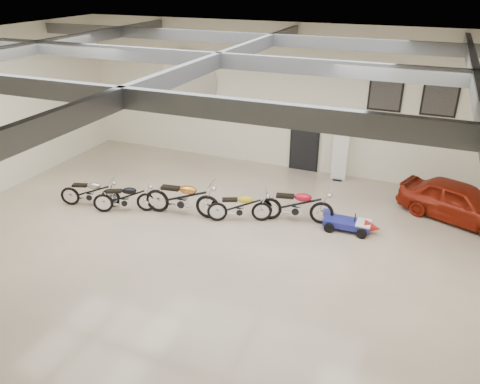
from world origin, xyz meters
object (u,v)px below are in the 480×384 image
at_px(motorcycle_silver, 90,192).
at_px(vintage_car, 459,202).
at_px(motorcycle_yellow, 239,206).
at_px(motorcycle_red, 296,204).
at_px(banner_stand, 340,155).
at_px(go_kart, 352,222).
at_px(motorcycle_black, 124,197).
at_px(motorcycle_gold, 182,197).

relative_size(motorcycle_silver, vintage_car, 0.55).
height_order(motorcycle_silver, motorcycle_yellow, motorcycle_silver).
relative_size(motorcycle_yellow, motorcycle_red, 0.87).
bearing_deg(motorcycle_yellow, banner_stand, 40.12).
height_order(motorcycle_yellow, go_kart, motorcycle_yellow).
bearing_deg(banner_stand, go_kart, -74.93).
relative_size(motorcycle_black, motorcycle_gold, 0.81).
xyz_separation_m(motorcycle_gold, motorcycle_red, (3.16, 0.87, -0.04)).
relative_size(motorcycle_gold, vintage_car, 0.67).
bearing_deg(go_kart, motorcycle_black, -168.60).
relative_size(motorcycle_gold, motorcycle_red, 1.07).
bearing_deg(motorcycle_yellow, motorcycle_red, -1.53).
bearing_deg(vintage_car, motorcycle_black, 130.81).
bearing_deg(motorcycle_red, motorcycle_black, -176.45).
distance_m(motorcycle_yellow, motorcycle_red, 1.59).
height_order(motorcycle_red, vintage_car, vintage_car).
bearing_deg(vintage_car, motorcycle_gold, 131.68).
xyz_separation_m(motorcycle_black, motorcycle_gold, (1.67, 0.46, 0.11)).
height_order(motorcycle_black, vintage_car, vintage_car).
distance_m(motorcycle_silver, motorcycle_black, 1.19).
height_order(motorcycle_black, motorcycle_red, motorcycle_red).
relative_size(banner_stand, vintage_car, 0.56).
xyz_separation_m(go_kart, vintage_car, (2.65, 1.80, 0.28)).
height_order(motorcycle_gold, motorcycle_red, motorcycle_gold).
xyz_separation_m(banner_stand, vintage_car, (3.71, -1.50, -0.36)).
bearing_deg(go_kart, banner_stand, 107.04).
bearing_deg(go_kart, motorcycle_gold, -169.74).
bearing_deg(motorcycle_red, vintage_car, 11.80).
distance_m(motorcycle_black, motorcycle_yellow, 3.43).
distance_m(motorcycle_black, go_kart, 6.57).
xyz_separation_m(motorcycle_gold, go_kart, (4.75, 0.93, -0.30)).
xyz_separation_m(motorcycle_silver, motorcycle_gold, (2.86, 0.54, 0.11)).
distance_m(motorcycle_yellow, vintage_car, 6.22).
bearing_deg(motorcycle_red, banner_stand, 69.20).
xyz_separation_m(banner_stand, motorcycle_silver, (-6.54, -4.77, -0.45)).
bearing_deg(vintage_car, motorcycle_silver, 129.14).
bearing_deg(banner_stand, vintage_car, -24.80).
bearing_deg(motorcycle_gold, motorcycle_red, 7.53).
relative_size(motorcycle_black, go_kart, 1.17).
xyz_separation_m(motorcycle_silver, motorcycle_red, (6.01, 1.41, 0.07)).
bearing_deg(banner_stand, motorcycle_yellow, -119.83).
bearing_deg(motorcycle_silver, motorcycle_gold, -6.46).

